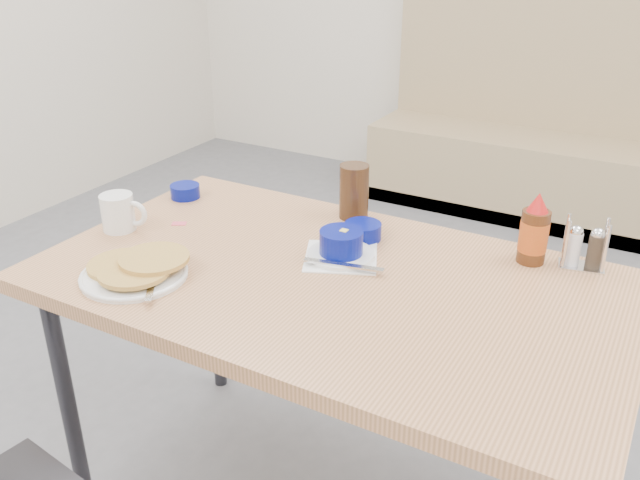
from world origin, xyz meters
The scene contains 11 objects.
booth_bench centered at (0.00, 2.78, 0.35)m, with size 1.90×0.56×1.22m.
dining_table centered at (0.00, 0.25, 0.70)m, with size 1.40×0.80×0.76m.
pancake_plate centered at (-0.40, 0.02, 0.78)m, with size 0.26×0.25×0.04m.
coffee_mug centered at (-0.62, 0.20, 0.81)m, with size 0.13×0.09×0.10m.
grits_setting centered at (-0.02, 0.35, 0.79)m, with size 0.25×0.24×0.08m.
creamer_bowl centered at (-0.62, 0.47, 0.78)m, with size 0.09×0.09×0.04m.
butter_bowl centered at (-0.02, 0.47, 0.78)m, with size 0.10×0.10×0.04m.
amber_tumbler centered at (-0.11, 0.59, 0.84)m, with size 0.08×0.08×0.15m, color #352011.
condiment_caddy centered at (0.51, 0.59, 0.80)m, with size 0.12×0.08×0.13m.
syrup_bottle centered at (0.40, 0.56, 0.84)m, with size 0.07×0.07×0.18m.
sugar_wrapper centered at (-0.51, 0.31, 0.76)m, with size 0.04×0.02×0.00m, color #E44C61.
Camera 1 is at (0.68, -1.00, 1.53)m, focal length 38.00 mm.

